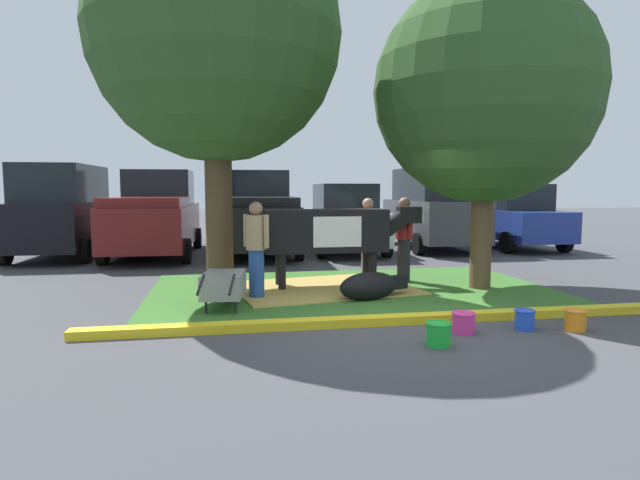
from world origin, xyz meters
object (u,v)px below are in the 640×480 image
(calf_lying, at_px, (370,286))
(bucket_blue, at_px, (525,319))
(wheelbarrow, at_px, (224,285))
(suv_black, at_px, (63,211))
(bucket_pink, at_px, (464,322))
(suv_dark_grey, at_px, (432,208))
(pickup_truck_maroon, at_px, (156,216))
(shade_tree_left, at_px, (216,37))
(cow_holstein, at_px, (331,231))
(shade_tree_right, at_px, (485,92))
(person_visitor_far, at_px, (256,247))
(pickup_truck_black, at_px, (258,215))
(person_visitor_near, at_px, (404,236))
(bucket_green, at_px, (438,334))
(bucket_orange, at_px, (575,320))
(sedan_blue, at_px, (512,217))
(person_handler, at_px, (368,235))
(hatchback_white, at_px, (344,219))

(calf_lying, distance_m, bucket_blue, 2.66)
(wheelbarrow, distance_m, suv_black, 8.55)
(bucket_pink, xyz_separation_m, suv_dark_grey, (3.36, 9.27, 1.13))
(bucket_blue, xyz_separation_m, pickup_truck_maroon, (-5.81, 9.13, 0.97))
(shade_tree_left, bearing_deg, cow_holstein, -4.29)
(shade_tree_right, bearing_deg, shade_tree_left, 170.67)
(calf_lying, bearing_deg, shade_tree_right, 15.24)
(person_visitor_far, bearing_deg, pickup_truck_black, 86.10)
(pickup_truck_black, bearing_deg, cow_holstein, -79.79)
(cow_holstein, height_order, pickup_truck_black, pickup_truck_black)
(person_visitor_near, xyz_separation_m, bucket_green, (-1.05, -4.25, -0.77))
(shade_tree_right, height_order, bucket_orange, shade_tree_right)
(shade_tree_left, bearing_deg, suv_black, 127.20)
(person_visitor_near, height_order, bucket_blue, person_visitor_near)
(sedan_blue, bearing_deg, wheelbarrow, -141.59)
(person_handler, height_order, hatchback_white, hatchback_white)
(person_visitor_far, bearing_deg, bucket_pink, -45.84)
(wheelbarrow, bearing_deg, person_visitor_far, 51.65)
(pickup_truck_maroon, bearing_deg, sedan_blue, -0.11)
(suv_black, height_order, suv_dark_grey, same)
(person_handler, bearing_deg, person_visitor_far, -142.37)
(shade_tree_left, height_order, bucket_pink, shade_tree_left)
(suv_dark_grey, height_order, sedan_blue, suv_dark_grey)
(sedan_blue, bearing_deg, person_handler, -142.80)
(bucket_pink, relative_size, pickup_truck_maroon, 0.06)
(wheelbarrow, bearing_deg, person_handler, 40.71)
(person_handler, distance_m, person_visitor_near, 0.93)
(person_handler, distance_m, bucket_pink, 4.57)
(bucket_blue, bearing_deg, cow_holstein, 119.02)
(cow_holstein, relative_size, suv_black, 0.67)
(bucket_green, distance_m, suv_dark_grey, 10.58)
(suv_black, height_order, sedan_blue, suv_black)
(hatchback_white, bearing_deg, person_handler, -96.56)
(person_handler, xyz_separation_m, sedan_blue, (6.04, 4.59, 0.08))
(bucket_pink, xyz_separation_m, hatchback_white, (0.46, 8.94, 0.84))
(wheelbarrow, bearing_deg, hatchback_white, 63.33)
(cow_holstein, height_order, hatchback_white, hatchback_white)
(cow_holstein, distance_m, suv_black, 8.58)
(calf_lying, bearing_deg, person_visitor_near, 54.22)
(person_visitor_far, relative_size, hatchback_white, 0.37)
(calf_lying, distance_m, bucket_orange, 3.18)
(person_visitor_near, relative_size, bucket_blue, 6.15)
(shade_tree_left, xyz_separation_m, sedan_blue, (9.13, 5.49, -3.60))
(bucket_blue, relative_size, pickup_truck_maroon, 0.05)
(shade_tree_left, height_order, pickup_truck_black, shade_tree_left)
(person_visitor_near, relative_size, pickup_truck_maroon, 0.31)
(suv_dark_grey, bearing_deg, hatchback_white, -173.40)
(bucket_blue, xyz_separation_m, sedan_blue, (5.13, 9.11, 0.84))
(bucket_pink, bearing_deg, shade_tree_left, 131.07)
(person_visitor_near, relative_size, person_visitor_far, 1.03)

